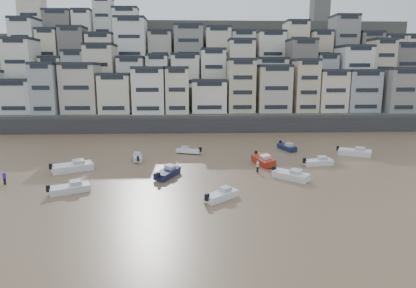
{
  "coord_description": "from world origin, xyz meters",
  "views": [
    {
      "loc": [
        7.0,
        -23.11,
        14.52
      ],
      "look_at": [
        9.32,
        30.0,
        4.0
      ],
      "focal_mm": 32.0,
      "sensor_mm": 36.0,
      "label": 1
    }
  ],
  "objects_px": {
    "boat_g": "(355,151)",
    "boat_a": "(221,194)",
    "boat_e": "(263,159)",
    "boat_j": "(70,187)",
    "boat_d": "(318,161)",
    "boat_f": "(137,157)",
    "person_pink": "(258,166)",
    "boat_k": "(73,166)",
    "boat_c": "(168,172)",
    "person_blue": "(4,178)",
    "boat_b": "(291,174)",
    "boat_i": "(287,146)",
    "boat_h": "(188,150)"
  },
  "relations": [
    {
      "from": "boat_k",
      "to": "person_blue",
      "type": "bearing_deg",
      "value": -168.47
    },
    {
      "from": "boat_f",
      "to": "boat_k",
      "type": "distance_m",
      "value": 10.7
    },
    {
      "from": "boat_f",
      "to": "person_pink",
      "type": "distance_m",
      "value": 20.19
    },
    {
      "from": "boat_b",
      "to": "person_pink",
      "type": "xyz_separation_m",
      "value": [
        -3.86,
        3.88,
        0.12
      ]
    },
    {
      "from": "boat_d",
      "to": "boat_f",
      "type": "distance_m",
      "value": 29.06
    },
    {
      "from": "boat_b",
      "to": "boat_c",
      "type": "height_order",
      "value": "boat_c"
    },
    {
      "from": "boat_c",
      "to": "boat_k",
      "type": "relative_size",
      "value": 0.9
    },
    {
      "from": "person_blue",
      "to": "boat_f",
      "type": "bearing_deg",
      "value": 38.88
    },
    {
      "from": "boat_e",
      "to": "boat_j",
      "type": "distance_m",
      "value": 28.97
    },
    {
      "from": "boat_h",
      "to": "boat_k",
      "type": "relative_size",
      "value": 0.75
    },
    {
      "from": "boat_e",
      "to": "boat_j",
      "type": "relative_size",
      "value": 1.23
    },
    {
      "from": "boat_g",
      "to": "boat_i",
      "type": "height_order",
      "value": "boat_g"
    },
    {
      "from": "boat_f",
      "to": "boat_g",
      "type": "bearing_deg",
      "value": -98.03
    },
    {
      "from": "boat_d",
      "to": "boat_i",
      "type": "xyz_separation_m",
      "value": [
        -2.0,
        11.6,
        0.03
      ]
    },
    {
      "from": "boat_c",
      "to": "person_pink",
      "type": "xyz_separation_m",
      "value": [
        12.93,
        1.93,
        0.1
      ]
    },
    {
      "from": "boat_e",
      "to": "boat_g",
      "type": "xyz_separation_m",
      "value": [
        17.09,
        5.42,
        -0.05
      ]
    },
    {
      "from": "boat_e",
      "to": "boat_f",
      "type": "distance_m",
      "value": 20.5
    },
    {
      "from": "boat_c",
      "to": "boat_i",
      "type": "distance_m",
      "value": 27.16
    },
    {
      "from": "boat_a",
      "to": "boat_c",
      "type": "relative_size",
      "value": 0.86
    },
    {
      "from": "boat_g",
      "to": "boat_c",
      "type": "bearing_deg",
      "value": -132.89
    },
    {
      "from": "boat_g",
      "to": "boat_a",
      "type": "bearing_deg",
      "value": -112.82
    },
    {
      "from": "boat_b",
      "to": "boat_i",
      "type": "xyz_separation_m",
      "value": [
        4.32,
        19.03,
        -0.03
      ]
    },
    {
      "from": "boat_a",
      "to": "person_blue",
      "type": "height_order",
      "value": "person_blue"
    },
    {
      "from": "boat_d",
      "to": "boat_g",
      "type": "xyz_separation_m",
      "value": [
        8.57,
        6.37,
        0.12
      ]
    },
    {
      "from": "boat_d",
      "to": "boat_b",
      "type": "bearing_deg",
      "value": -141.73
    },
    {
      "from": "boat_d",
      "to": "person_blue",
      "type": "distance_m",
      "value": 44.81
    },
    {
      "from": "boat_d",
      "to": "boat_h",
      "type": "relative_size",
      "value": 1.08
    },
    {
      "from": "boat_d",
      "to": "boat_e",
      "type": "bearing_deg",
      "value": 162.33
    },
    {
      "from": "boat_b",
      "to": "boat_h",
      "type": "distance_m",
      "value": 21.9
    },
    {
      "from": "boat_e",
      "to": "boat_i",
      "type": "xyz_separation_m",
      "value": [
        6.52,
        10.65,
        -0.13
      ]
    },
    {
      "from": "boat_g",
      "to": "person_blue",
      "type": "height_order",
      "value": "person_blue"
    },
    {
      "from": "boat_b",
      "to": "boat_k",
      "type": "relative_size",
      "value": 0.88
    },
    {
      "from": "boat_k",
      "to": "boat_d",
      "type": "bearing_deg",
      "value": -25.94
    },
    {
      "from": "boat_h",
      "to": "boat_i",
      "type": "bearing_deg",
      "value": -154.75
    },
    {
      "from": "boat_i",
      "to": "boat_k",
      "type": "bearing_deg",
      "value": -83.99
    },
    {
      "from": "boat_k",
      "to": "person_pink",
      "type": "relative_size",
      "value": 3.61
    },
    {
      "from": "boat_j",
      "to": "person_blue",
      "type": "distance_m",
      "value": 10.35
    },
    {
      "from": "boat_a",
      "to": "boat_j",
      "type": "xyz_separation_m",
      "value": [
        -18.15,
        3.14,
        0.03
      ]
    },
    {
      "from": "person_pink",
      "to": "boat_h",
      "type": "bearing_deg",
      "value": 128.13
    },
    {
      "from": "boat_e",
      "to": "boat_j",
      "type": "bearing_deg",
      "value": -76.49
    },
    {
      "from": "boat_f",
      "to": "boat_e",
      "type": "bearing_deg",
      "value": -110.83
    },
    {
      "from": "boat_g",
      "to": "boat_j",
      "type": "distance_m",
      "value": 46.77
    },
    {
      "from": "boat_k",
      "to": "person_blue",
      "type": "relative_size",
      "value": 3.61
    },
    {
      "from": "boat_j",
      "to": "boat_k",
      "type": "xyz_separation_m",
      "value": [
        -2.69,
        9.8,
        0.16
      ]
    },
    {
      "from": "person_blue",
      "to": "boat_i",
      "type": "bearing_deg",
      "value": 24.89
    },
    {
      "from": "boat_k",
      "to": "person_pink",
      "type": "xyz_separation_m",
      "value": [
        27.02,
        -1.52,
        0.01
      ]
    },
    {
      "from": "boat_h",
      "to": "boat_f",
      "type": "bearing_deg",
      "value": 48.85
    },
    {
      "from": "boat_b",
      "to": "boat_k",
      "type": "height_order",
      "value": "boat_k"
    },
    {
      "from": "boat_a",
      "to": "boat_b",
      "type": "distance_m",
      "value": 12.56
    },
    {
      "from": "boat_j",
      "to": "person_pink",
      "type": "distance_m",
      "value": 25.7
    }
  ]
}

